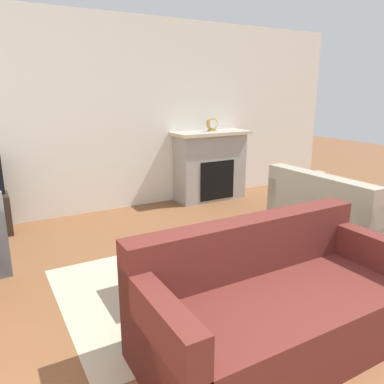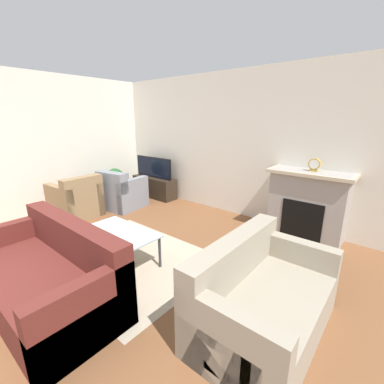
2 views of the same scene
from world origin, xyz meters
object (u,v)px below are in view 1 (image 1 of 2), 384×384
couch_sectional (274,306)px  couch_loveseat (334,217)px  mantel_clock (212,124)px  coffee_table (195,245)px

couch_sectional → couch_loveseat: same height
couch_sectional → mantel_clock: bearing=64.2°
couch_loveseat → coffee_table: couch_loveseat is taller
couch_sectional → mantel_clock: (1.58, 3.28, 0.90)m
couch_sectional → mantel_clock: size_ratio=9.52×
mantel_clock → couch_loveseat: bearing=-83.5°
couch_sectional → couch_loveseat: bearing=30.0°
couch_sectional → coffee_table: couch_sectional is taller
mantel_clock → coffee_table: bearing=-125.3°
couch_loveseat → coffee_table: 1.92m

